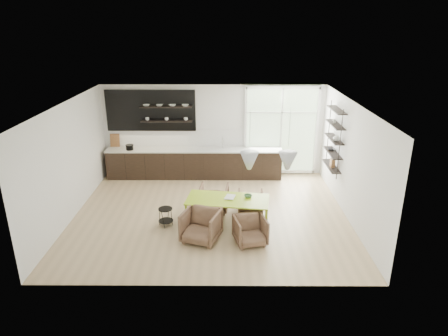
# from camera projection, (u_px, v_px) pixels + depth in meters

# --- Properties ---
(room) EXTENTS (7.02, 6.01, 2.91)m
(room) POSITION_uv_depth(u_px,v_px,m) (232.00, 148.00, 10.92)
(room) COLOR tan
(room) RESTS_ON ground
(kitchen_run) EXTENTS (5.54, 0.69, 2.75)m
(kitchen_run) POSITION_uv_depth(u_px,v_px,m) (192.00, 159.00, 12.72)
(kitchen_run) COLOR black
(kitchen_run) RESTS_ON ground
(right_shelving) EXTENTS (0.26, 1.22, 1.90)m
(right_shelving) POSITION_uv_depth(u_px,v_px,m) (334.00, 141.00, 10.91)
(right_shelving) COLOR black
(right_shelving) RESTS_ON ground
(dining_table) EXTENTS (2.07, 1.14, 0.72)m
(dining_table) POSITION_uv_depth(u_px,v_px,m) (228.00, 201.00, 9.58)
(dining_table) COLOR #A0C421
(dining_table) RESTS_ON ground
(armchair_back_left) EXTENTS (0.80, 0.82, 0.69)m
(armchair_back_left) POSITION_uv_depth(u_px,v_px,m) (214.00, 198.00, 10.51)
(armchair_back_left) COLOR brown
(armchair_back_left) RESTS_ON ground
(armchair_back_right) EXTENTS (0.65, 0.67, 0.60)m
(armchair_back_right) POSITION_uv_depth(u_px,v_px,m) (250.00, 202.00, 10.37)
(armchair_back_right) COLOR brown
(armchair_back_right) RESTS_ON ground
(armchair_front_left) EXTENTS (1.01, 1.02, 0.74)m
(armchair_front_left) POSITION_uv_depth(u_px,v_px,m) (201.00, 226.00, 9.04)
(armchair_front_left) COLOR brown
(armchair_front_left) RESTS_ON ground
(armchair_front_right) EXTENTS (0.82, 0.84, 0.63)m
(armchair_front_right) POSITION_uv_depth(u_px,v_px,m) (250.00, 230.00, 8.94)
(armchair_front_right) COLOR brown
(armchair_front_right) RESTS_ON ground
(wire_stool) EXTENTS (0.36, 0.36, 0.46)m
(wire_stool) POSITION_uv_depth(u_px,v_px,m) (166.00, 215.00, 9.72)
(wire_stool) COLOR black
(wire_stool) RESTS_ON ground
(table_book) EXTENTS (0.30, 0.35, 0.03)m
(table_book) POSITION_uv_depth(u_px,v_px,m) (225.00, 197.00, 9.66)
(table_book) COLOR white
(table_book) RESTS_ON dining_table
(table_bowl) EXTENTS (0.19, 0.19, 0.06)m
(table_bowl) POSITION_uv_depth(u_px,v_px,m) (248.00, 196.00, 9.65)
(table_bowl) COLOR #417141
(table_bowl) RESTS_ON dining_table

